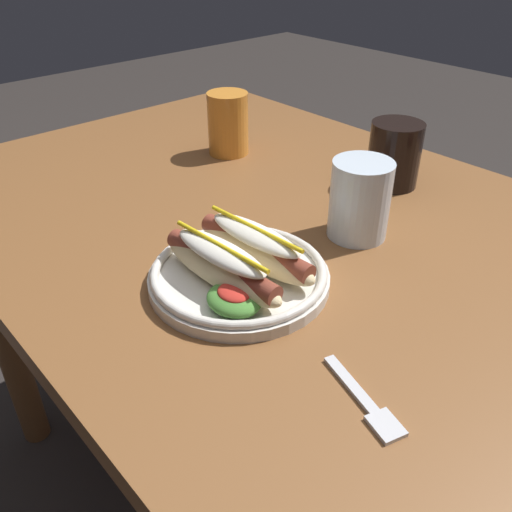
% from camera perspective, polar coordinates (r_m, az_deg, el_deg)
% --- Properties ---
extents(ground_plane, '(8.00, 8.00, 0.00)m').
position_cam_1_polar(ground_plane, '(1.38, 2.22, -24.37)').
color(ground_plane, '#2D2826').
extents(dining_table, '(1.29, 0.85, 0.74)m').
position_cam_1_polar(dining_table, '(0.91, 3.07, -1.99)').
color(dining_table, brown).
rests_on(dining_table, ground_plane).
extents(hot_dog_plate, '(0.24, 0.24, 0.08)m').
position_cam_1_polar(hot_dog_plate, '(0.69, -1.85, -1.25)').
color(hot_dog_plate, silver).
rests_on(hot_dog_plate, dining_table).
extents(fork, '(0.12, 0.05, 0.00)m').
position_cam_1_polar(fork, '(0.57, 11.63, -15.03)').
color(fork, silver).
rests_on(fork, dining_table).
extents(soda_cup, '(0.09, 0.09, 0.11)m').
position_cam_1_polar(soda_cup, '(0.98, 14.45, 10.39)').
color(soda_cup, black).
rests_on(soda_cup, dining_table).
extents(water_cup, '(0.09, 0.09, 0.12)m').
position_cam_1_polar(water_cup, '(0.80, 10.95, 5.89)').
color(water_cup, silver).
rests_on(water_cup, dining_table).
extents(extra_cup, '(0.08, 0.08, 0.12)m').
position_cam_1_polar(extra_cup, '(1.09, -2.98, 13.85)').
color(extra_cup, orange).
rests_on(extra_cup, dining_table).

